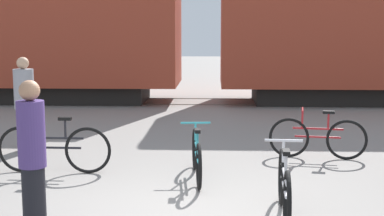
{
  "coord_description": "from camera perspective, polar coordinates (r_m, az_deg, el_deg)",
  "views": [
    {
      "loc": [
        0.46,
        -6.21,
        2.21
      ],
      "look_at": [
        0.14,
        1.45,
        1.1
      ],
      "focal_mm": 50.0,
      "sensor_mm": 36.0,
      "label": 1
    }
  ],
  "objects": [
    {
      "name": "bicycle_maroon",
      "position": [
        9.54,
        13.25,
        -3.09
      ],
      "size": [
        1.67,
        0.46,
        0.87
      ],
      "color": "black",
      "rests_on": "ground_plane"
    },
    {
      "name": "rail_far",
      "position": [
        17.47,
        0.89,
        1.02
      ],
      "size": [
        67.88,
        0.07,
        0.01
      ],
      "primitive_type": "cube",
      "color": "#4C4238",
      "rests_on": "ground_plane"
    },
    {
      "name": "freight_train",
      "position": [
        16.63,
        0.85,
        10.83
      ],
      "size": [
        55.88,
        2.88,
        5.59
      ],
      "color": "black",
      "rests_on": "ground_plane"
    },
    {
      "name": "bicycle_teal",
      "position": [
        8.03,
        0.5,
        -5.13
      ],
      "size": [
        0.46,
        1.75,
        0.82
      ],
      "color": "black",
      "rests_on": "ground_plane"
    },
    {
      "name": "bicycle_silver",
      "position": [
        6.44,
        9.8,
        -8.35
      ],
      "size": [
        0.46,
        1.8,
        0.9
      ],
      "color": "black",
      "rests_on": "ground_plane"
    },
    {
      "name": "person_in_grey",
      "position": [
        10.28,
        -17.42,
        0.36
      ],
      "size": [
        0.36,
        0.36,
        1.74
      ],
      "rotation": [
        0.0,
        0.0,
        2.23
      ],
      "color": "#514C47",
      "rests_on": "ground_plane"
    },
    {
      "name": "person_in_purple",
      "position": [
        5.98,
        -16.67,
        -5.06
      ],
      "size": [
        0.29,
        0.29,
        1.7
      ],
      "rotation": [
        0.0,
        0.0,
        0.48
      ],
      "color": "black",
      "rests_on": "ground_plane"
    },
    {
      "name": "ground_plane",
      "position": [
        6.61,
        -1.74,
        -11.31
      ],
      "size": [
        80.0,
        80.0,
        0.0
      ],
      "primitive_type": "plane",
      "color": "gray"
    },
    {
      "name": "rail_near",
      "position": [
        16.05,
        0.75,
        0.37
      ],
      "size": [
        67.88,
        0.07,
        0.01
      ],
      "primitive_type": "cube",
      "color": "#4C4238",
      "rests_on": "ground_plane"
    },
    {
      "name": "bicycle_black",
      "position": [
        8.63,
        -14.49,
        -4.21
      ],
      "size": [
        1.8,
        0.46,
        0.91
      ],
      "color": "black",
      "rests_on": "ground_plane"
    }
  ]
}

